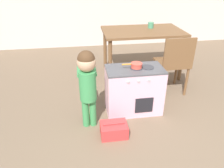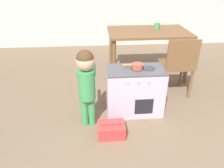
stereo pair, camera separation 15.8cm
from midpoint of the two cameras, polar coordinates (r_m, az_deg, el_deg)
The scene contains 7 objects.
play_kitchen at distance 2.67m, azimuth 4.04°, elevation -1.60°, with size 0.67×0.38×0.59m.
toy_pot at distance 2.52m, azimuth 4.58°, elevation 4.94°, with size 0.24×0.13×0.06m.
child_figure at distance 2.28m, azimuth -8.45°, elevation 1.35°, with size 0.21×0.36×0.90m.
toy_basket at distance 2.39m, azimuth -1.45°, elevation -11.88°, with size 0.29×0.21×0.16m.
dining_table at distance 3.54m, azimuth 6.66°, elevation 12.27°, with size 1.24×0.76×0.75m.
dining_chair_near at distance 3.09m, azimuth 14.41°, elevation 5.38°, with size 0.41×0.41×0.84m.
cup_on_table at distance 3.66m, azimuth 8.85°, elevation 14.95°, with size 0.09×0.09×0.09m.
Camera 1 is at (-0.73, -1.26, 1.61)m, focal length 35.00 mm.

